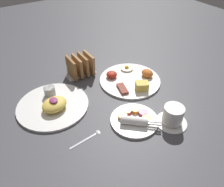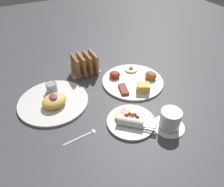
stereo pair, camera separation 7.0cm
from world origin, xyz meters
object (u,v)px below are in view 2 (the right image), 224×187
object	(u,v)px
plate_breakfast	(133,80)
toast_rack	(85,65)
coffee_cup	(170,120)
plate_foreground	(53,100)
plate_condiments	(131,121)

from	to	relation	value
plate_breakfast	toast_rack	distance (m)	0.25
coffee_cup	plate_foreground	bearing A→B (deg)	-133.91
plate_foreground	toast_rack	bearing A→B (deg)	126.40
plate_breakfast	plate_condiments	world-z (taller)	plate_breakfast
plate_breakfast	plate_foreground	size ratio (longest dim) A/B	0.98
plate_breakfast	plate_foreground	xyz separation A→B (m)	(-0.03, -0.38, 0.00)
plate_foreground	toast_rack	world-z (taller)	toast_rack
plate_breakfast	coffee_cup	world-z (taller)	coffee_cup
toast_rack	coffee_cup	size ratio (longest dim) A/B	1.23
plate_breakfast	plate_foreground	bearing A→B (deg)	-94.42
plate_breakfast	toast_rack	world-z (taller)	toast_rack
toast_rack	plate_breakfast	bearing A→B (deg)	43.95
toast_rack	coffee_cup	bearing A→B (deg)	16.30
plate_condiments	coffee_cup	distance (m)	0.14
plate_foreground	coffee_cup	xyz separation A→B (m)	(0.33, 0.35, 0.02)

